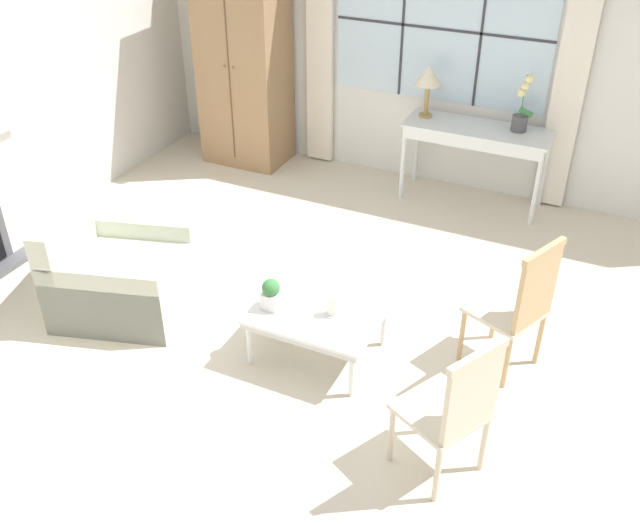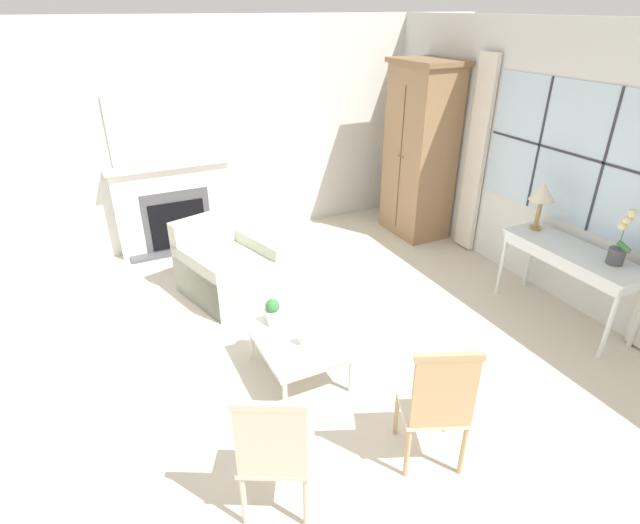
% 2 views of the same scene
% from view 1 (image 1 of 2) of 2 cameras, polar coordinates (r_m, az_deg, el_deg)
% --- Properties ---
extents(ground_plane, '(14.00, 14.00, 0.00)m').
position_cam_1_polar(ground_plane, '(5.31, -1.33, -6.35)').
color(ground_plane, beige).
extents(wall_back_windowed, '(7.20, 0.14, 2.80)m').
position_cam_1_polar(wall_back_windowed, '(7.22, 9.65, 16.66)').
color(wall_back_windowed, silver).
rests_on(wall_back_windowed, ground_plane).
extents(wall_left, '(0.06, 7.20, 2.80)m').
position_cam_1_polar(wall_left, '(6.78, -23.34, 13.49)').
color(wall_left, silver).
rests_on(wall_left, ground_plane).
extents(armoire, '(0.94, 0.66, 2.30)m').
position_cam_1_polar(armoire, '(7.72, -6.13, 16.13)').
color(armoire, '#93704C').
rests_on(armoire, ground_plane).
extents(console_table, '(1.38, 0.51, 0.78)m').
position_cam_1_polar(console_table, '(7.02, 12.44, 9.83)').
color(console_table, silver).
rests_on(console_table, ground_plane).
extents(table_lamp, '(0.25, 0.25, 0.50)m').
position_cam_1_polar(table_lamp, '(7.03, 8.68, 14.38)').
color(table_lamp, '#9E7F47').
rests_on(table_lamp, console_table).
extents(potted_orchid, '(0.19, 0.15, 0.54)m').
position_cam_1_polar(potted_orchid, '(6.93, 15.82, 11.55)').
color(potted_orchid, '#4C4C51').
rests_on(potted_orchid, console_table).
extents(armchair_upholstered, '(1.15, 1.15, 0.83)m').
position_cam_1_polar(armchair_upholstered, '(5.73, -15.65, -0.96)').
color(armchair_upholstered, beige).
rests_on(armchair_upholstered, ground_plane).
extents(side_chair_wooden, '(0.58, 0.58, 1.04)m').
position_cam_1_polar(side_chair_wooden, '(4.91, 15.76, -3.09)').
color(side_chair_wooden, beige).
rests_on(side_chair_wooden, ground_plane).
extents(accent_chair_wooden, '(0.59, 0.59, 1.00)m').
position_cam_1_polar(accent_chair_wooden, '(4.08, 10.81, -11.22)').
color(accent_chair_wooden, beige).
rests_on(accent_chair_wooden, ground_plane).
extents(coffee_table, '(0.88, 0.69, 0.39)m').
position_cam_1_polar(coffee_table, '(4.99, -0.19, -4.24)').
color(coffee_table, silver).
rests_on(coffee_table, ground_plane).
extents(potted_plant_small, '(0.13, 0.13, 0.23)m').
position_cam_1_polar(potted_plant_small, '(4.92, -3.93, -2.55)').
color(potted_plant_small, white).
rests_on(potted_plant_small, coffee_table).
extents(pillar_candle, '(0.11, 0.11, 0.15)m').
position_cam_1_polar(pillar_candle, '(4.88, 1.04, -3.62)').
color(pillar_candle, silver).
rests_on(pillar_candle, coffee_table).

